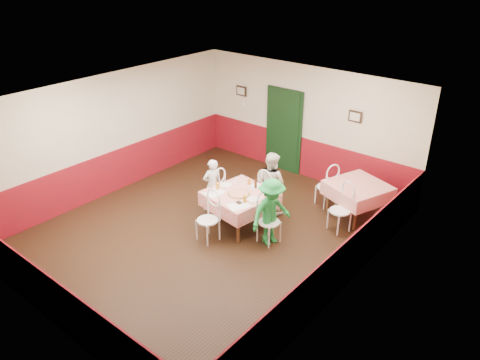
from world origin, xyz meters
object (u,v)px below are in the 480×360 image
Objects in this scene: second_table at (357,200)px; chair_near at (208,220)px; chair_second_a at (326,187)px; diner_right at (271,212)px; glass_c at (249,182)px; glass_a at (218,186)px; diner_far at (271,182)px; chair_far at (269,193)px; glass_b at (245,199)px; chair_right at (269,222)px; main_table at (240,209)px; pizza at (239,193)px; wallet at (239,203)px; diner_left at (213,185)px; beer_bottle at (256,184)px; chair_second_b at (340,211)px; chair_left at (214,192)px.

chair_near is at bearing -123.75° from second_table.
diner_right is at bearing 18.69° from chair_second_a.
glass_a is at bearing -122.01° from glass_c.
chair_far is at bearing 87.33° from diner_far.
chair_right is at bearing 12.68° from glass_b.
chair_near and chair_second_a have the same top height.
main_table is 8.40× the size of glass_a.
pizza is at bearing 85.05° from chair_near.
chair_second_a is at bearing 74.16° from chair_near.
chair_second_a is 2.35m from wallet.
diner_left is (-1.73, 0.26, 0.15)m from chair_right.
beer_bottle is (0.59, 0.52, 0.03)m from glass_a.
diner_left is (-0.43, 0.30, -0.23)m from glass_a.
chair_right is 1.00× the size of chair_second_b.
main_table is 0.95m from diner_right.
glass_a is at bearing 121.84° from chair_near.
diner_right is at bearing -29.48° from glass_c.
diner_left is (-2.58, -1.00, 0.15)m from chair_second_b.
glass_a reaches higher than second_table.
diner_far reaches higher than chair_second_a.
chair_near is 0.65× the size of diner_right.
glass_a is at bearing -160.40° from main_table.
main_table is 9.64× the size of glass_c.
chair_left is 6.42× the size of glass_b.
glass_a is 0.79m from glass_b.
wallet reaches higher than second_table.
glass_a is (-1.30, -0.04, 0.38)m from chair_right.
diner_left is (-1.15, 0.48, -0.17)m from wallet.
chair_right is 0.65× the size of diner_right.
chair_near is (-1.82, -2.73, 0.08)m from second_table.
chair_right is at bearing -4.97° from pizza.
chair_second_b is 1.80m from beer_bottle.
wallet is at bearing -113.94° from chair_second_b.
chair_right is 2.06× the size of pizza.
beer_bottle is (-1.56, -1.53, 0.49)m from second_table.
glass_c is at bearing 74.52° from diner_right.
diner_far is (-0.81, -1.00, 0.24)m from chair_second_a.
diner_left reaches higher than beer_bottle.
chair_near is 2.93m from chair_second_a.
glass_c is (-0.42, 0.67, -0.01)m from glass_b.
pizza is at bearing -76.66° from glass_c.
diner_left is at bearing 88.75° from chair_right.
wallet is (0.39, 0.50, 0.32)m from chair_near.
diner_right is (1.73, -0.26, 0.24)m from chair_left.
pizza is 3.45× the size of glass_c.
diner_far is (1.03, 0.75, 0.10)m from diner_left.
glass_c is (-0.10, 0.42, 0.45)m from main_table.
chair_second_a is 0.75× the size of diner_left.
chair_near is 1.29m from beer_bottle.
diner_right reaches higher than main_table.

